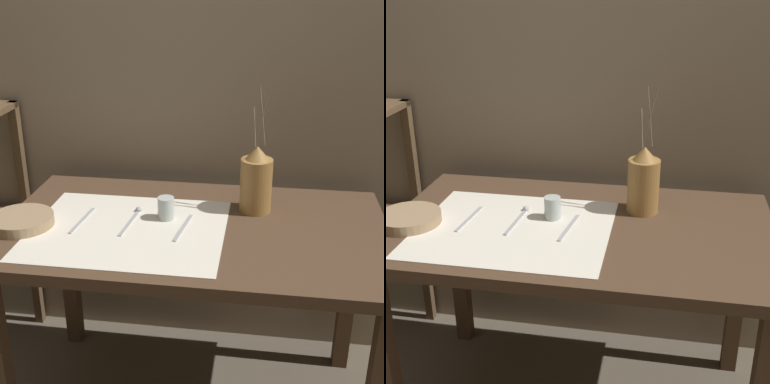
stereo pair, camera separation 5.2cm
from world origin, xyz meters
TOP-DOWN VIEW (x-y plane):
  - stone_wall_back at (0.00, 0.49)m, footprint 7.00×0.06m
  - wooden_table at (0.00, 0.00)m, footprint 1.30×0.76m
  - linen_cloth at (-0.21, -0.07)m, footprint 0.64×0.53m
  - pitcher_with_flowers at (0.20, 0.15)m, footprint 0.11×0.11m
  - wooden_bowl at (-0.57, -0.09)m, footprint 0.21×0.21m
  - glass_tumbler_near at (-0.10, 0.03)m, footprint 0.06×0.06m
  - fork_inner at (-0.38, -0.03)m, footprint 0.03×0.20m
  - spoon_outer at (-0.21, 0.03)m, footprint 0.03×0.21m
  - knife_center at (-0.03, -0.04)m, footprint 0.04×0.20m

SIDE VIEW (x-z plane):
  - wooden_table at x=0.00m, z-range 0.29..1.06m
  - linen_cloth at x=-0.21m, z-range 0.78..0.78m
  - fork_inner at x=-0.38m, z-range 0.78..0.78m
  - knife_center at x=-0.03m, z-range 0.78..0.78m
  - spoon_outer at x=-0.21m, z-range 0.77..0.80m
  - wooden_bowl at x=-0.57m, z-range 0.78..0.81m
  - glass_tumbler_near at x=-0.10m, z-range 0.78..0.86m
  - pitcher_with_flowers at x=0.20m, z-range 0.67..1.11m
  - stone_wall_back at x=0.00m, z-range 0.00..2.40m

